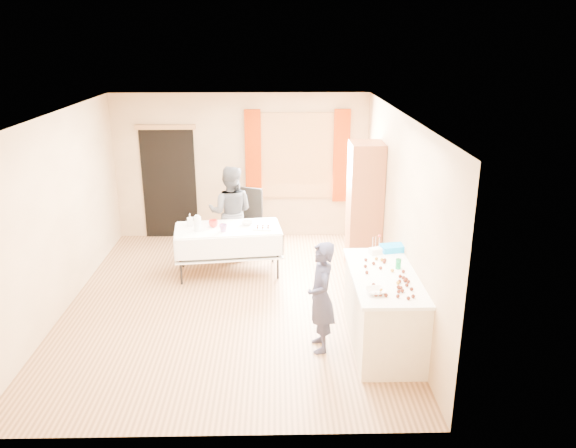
{
  "coord_description": "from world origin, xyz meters",
  "views": [
    {
      "loc": [
        0.63,
        -7.09,
        3.57
      ],
      "look_at": [
        0.78,
        0.0,
        1.15
      ],
      "focal_mm": 35.0,
      "sensor_mm": 36.0,
      "label": 1
    }
  ],
  "objects_px": {
    "party_table": "(228,246)",
    "woman": "(231,212)",
    "counter": "(383,309)",
    "girl": "(321,297)",
    "cabinet": "(364,207)",
    "chair": "(246,234)"
  },
  "relations": [
    {
      "from": "cabinet",
      "to": "woman",
      "type": "distance_m",
      "value": 2.19
    },
    {
      "from": "party_table",
      "to": "woman",
      "type": "bearing_deg",
      "value": 83.54
    },
    {
      "from": "cabinet",
      "to": "chair",
      "type": "bearing_deg",
      "value": 159.17
    },
    {
      "from": "woman",
      "to": "girl",
      "type": "bearing_deg",
      "value": 119.19
    },
    {
      "from": "party_table",
      "to": "chair",
      "type": "height_order",
      "value": "chair"
    },
    {
      "from": "counter",
      "to": "party_table",
      "type": "height_order",
      "value": "counter"
    },
    {
      "from": "counter",
      "to": "woman",
      "type": "bearing_deg",
      "value": 125.32
    },
    {
      "from": "cabinet",
      "to": "chair",
      "type": "xyz_separation_m",
      "value": [
        -1.88,
        0.72,
        -0.68
      ]
    },
    {
      "from": "party_table",
      "to": "girl",
      "type": "bearing_deg",
      "value": -67.89
    },
    {
      "from": "party_table",
      "to": "woman",
      "type": "height_order",
      "value": "woman"
    },
    {
      "from": "counter",
      "to": "girl",
      "type": "height_order",
      "value": "girl"
    },
    {
      "from": "chair",
      "to": "woman",
      "type": "relative_size",
      "value": 0.7
    },
    {
      "from": "girl",
      "to": "cabinet",
      "type": "bearing_deg",
      "value": 154.65
    },
    {
      "from": "cabinet",
      "to": "girl",
      "type": "bearing_deg",
      "value": -109.39
    },
    {
      "from": "counter",
      "to": "girl",
      "type": "bearing_deg",
      "value": -172.88
    },
    {
      "from": "party_table",
      "to": "girl",
      "type": "relative_size",
      "value": 1.27
    },
    {
      "from": "cabinet",
      "to": "chair",
      "type": "relative_size",
      "value": 1.85
    },
    {
      "from": "girl",
      "to": "woman",
      "type": "height_order",
      "value": "woman"
    },
    {
      "from": "cabinet",
      "to": "woman",
      "type": "height_order",
      "value": "cabinet"
    },
    {
      "from": "party_table",
      "to": "chair",
      "type": "relative_size",
      "value": 1.56
    },
    {
      "from": "cabinet",
      "to": "party_table",
      "type": "distance_m",
      "value": 2.19
    },
    {
      "from": "cabinet",
      "to": "counter",
      "type": "bearing_deg",
      "value": -92.45
    }
  ]
}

